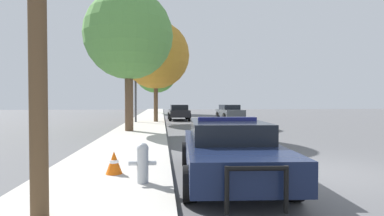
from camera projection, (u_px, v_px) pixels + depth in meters
name	position (u px, v px, depth m)	size (l,w,h in m)	color
ground_plane	(315.00, 172.00, 7.50)	(110.00, 110.00, 0.00)	#565659
sidewalk_left	(107.00, 175.00, 6.98)	(3.00, 110.00, 0.13)	#BCB7AD
police_car	(228.00, 148.00, 6.84)	(2.33, 5.06, 1.41)	#141E3D
fire_hydrant	(143.00, 161.00, 6.03)	(0.55, 0.24, 0.81)	#B7BCC1
traffic_light	(156.00, 74.00, 23.47)	(4.04, 0.35, 5.33)	#424247
car_background_oncoming	(230.00, 112.00, 28.63)	(2.21, 4.09, 1.41)	#474C51
car_background_midblock	(179.00, 112.00, 27.64)	(2.00, 4.32, 1.42)	black
tree_sidewalk_far	(156.00, 72.00, 40.93)	(5.86, 5.86, 8.60)	brown
tree_sidewalk_near	(129.00, 35.00, 16.41)	(4.86, 4.86, 7.70)	brown
tree_sidewalk_mid	(156.00, 55.00, 23.80)	(5.38, 5.38, 8.00)	brown
traffic_cone	(114.00, 162.00, 6.79)	(0.37, 0.37, 0.52)	orange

